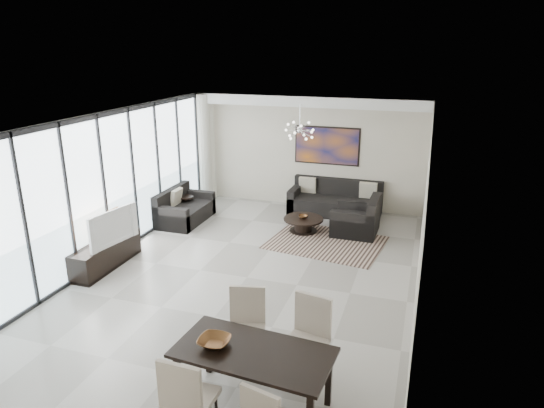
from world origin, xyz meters
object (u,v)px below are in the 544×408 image
at_px(dining_table, 253,357).
at_px(television, 109,226).
at_px(sofa_main, 335,203).
at_px(tv_console, 106,254).
at_px(coffee_table, 303,224).

bearing_deg(dining_table, television, 145.36).
xyz_separation_m(sofa_main, tv_console, (-3.61, -4.48, -0.02)).
bearing_deg(sofa_main, dining_table, -86.60).
distance_m(sofa_main, tv_console, 5.76).
distance_m(coffee_table, television, 4.30).
distance_m(coffee_table, dining_table, 5.78).
bearing_deg(tv_console, dining_table, -33.64).
bearing_deg(tv_console, television, -3.05).
bearing_deg(coffee_table, sofa_main, 73.03).
height_order(coffee_table, dining_table, dining_table).
relative_size(tv_console, dining_table, 0.89).
xyz_separation_m(tv_console, dining_table, (4.04, -2.69, 0.41)).
xyz_separation_m(sofa_main, dining_table, (0.43, -7.17, 0.39)).
xyz_separation_m(coffee_table, sofa_main, (0.45, 1.48, 0.10)).
bearing_deg(dining_table, coffee_table, 98.79).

